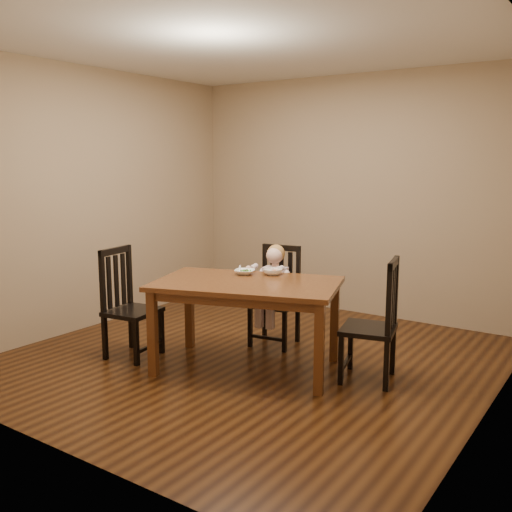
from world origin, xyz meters
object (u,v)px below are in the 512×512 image
Objects in this scene: chair_left at (128,305)px; bowl_veg at (273,272)px; dining_table at (247,292)px; chair_right at (375,323)px; toddler at (274,285)px; bowl_peas at (245,272)px; chair_child at (276,297)px.

chair_left reaches higher than bowl_veg.
dining_table is 1.08m from chair_right.
dining_table is 0.69m from toddler.
toddler reaches higher than bowl_peas.
chair_left is 5.82× the size of bowl_veg.
bowl_peas is at bearing 76.51° from toddler.
chair_right is (1.16, -0.37, 0.02)m from chair_child.
dining_table is at bearing 99.81° from chair_left.
bowl_peas is at bearing 115.03° from chair_left.
chair_right is at bearing -0.35° from bowl_veg.
bowl_veg is (0.21, 0.13, 0.00)m from bowl_peas.
bowl_veg is (0.18, -0.31, 0.20)m from toddler.
bowl_peas reaches higher than dining_table.
chair_child is at bearing -90.00° from toddler.
chair_child is 5.33× the size of bowl_peas.
bowl_peas is at bearing 82.44° from chair_right.
dining_table is 1.82× the size of chair_child.
bowl_peas is 0.25m from bowl_veg.
chair_left is at bearing -162.39° from dining_table.
chair_child is at bearing 131.47° from chair_left.
chair_child is 5.60× the size of bowl_veg.
chair_child reaches higher than toddler.
bowl_peas is 1.05× the size of bowl_veg.
bowl_peas is (-1.19, -0.12, 0.30)m from chair_right.
chair_left is (-0.91, -1.06, 0.02)m from chair_child.
bowl_peas is at bearing 77.83° from chair_child.
toddler is at bearing 90.00° from chair_child.
chair_right reaches higher than bowl_peas.
bowl_veg is (1.10, 0.70, 0.31)m from chair_left.
chair_child reaches higher than bowl_peas.
bowl_peas is (-0.03, -0.44, 0.19)m from toddler.
chair_child is 0.52m from bowl_veg.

